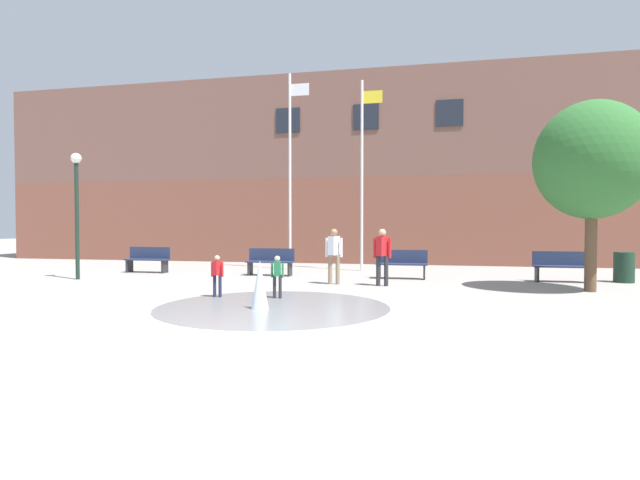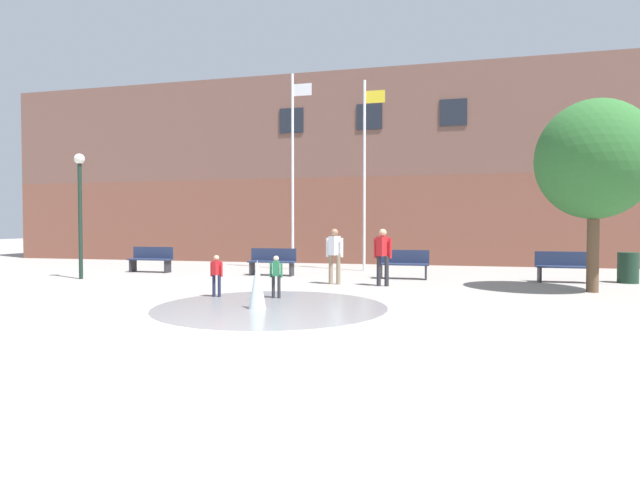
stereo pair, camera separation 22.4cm
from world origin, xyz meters
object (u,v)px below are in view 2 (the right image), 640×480
Objects in this scene: park_bench_center at (403,264)px; park_bench_near_trashcan at (564,266)px; lamp_post_left_lane at (80,197)px; park_bench_far_left at (151,259)px; flagpole_left at (293,166)px; teen_by_trashcan at (383,253)px; flagpole_right at (365,170)px; park_bench_left_of_flagpoles at (272,261)px; adult_watching at (335,252)px; child_in_fountain at (217,272)px; street_tree_near_building at (594,160)px; child_with_pink_shirt at (276,273)px; trash_can at (628,268)px.

park_bench_center and park_bench_near_trashcan have the same top height.
park_bench_near_trashcan is at bearing 9.54° from lamp_post_left_lane.
park_bench_far_left is 6.28m from flagpole_left.
flagpole_right is at bearing 45.48° from teen_by_trashcan.
park_bench_near_trashcan is (9.09, 0.00, 0.00)m from park_bench_left_of_flagpoles.
park_bench_far_left is 13.73m from park_bench_near_trashcan.
adult_watching reaches higher than park_bench_far_left.
park_bench_left_of_flagpoles is at bearing -179.98° from park_bench_near_trashcan.
park_bench_center is at bearing 156.37° from child_in_fountain.
park_bench_far_left is 9.02m from park_bench_center.
park_bench_center is at bearing 156.74° from street_tree_near_building.
park_bench_far_left is 3.42m from lamp_post_left_lane.
child_with_pink_shirt is at bearing -159.17° from street_tree_near_building.
flagpole_left is (-9.05, 2.40, 3.49)m from park_bench_near_trashcan.
flagpole_left reaches higher than park_bench_near_trashcan.
flagpole_right reaches higher than park_bench_center.
child_with_pink_shirt is 8.42m from street_tree_near_building.
child_in_fountain is 0.14× the size of flagpole_right.
adult_watching is at bearing 116.54° from teen_by_trashcan.
trash_can is (10.49, 5.40, -0.13)m from child_in_fountain.
trash_can is at bearing 0.57° from park_bench_far_left.
park_bench_near_trashcan is (4.71, 0.10, 0.00)m from park_bench_center.
park_bench_left_of_flagpoles and park_bench_near_trashcan have the same top height.
park_bench_far_left is at bearing 95.33° from adult_watching.
flagpole_right is (-1.57, 2.49, 3.28)m from park_bench_center.
park_bench_near_trashcan is 0.21× the size of flagpole_left.
flagpole_left is (-4.34, 2.49, 3.49)m from park_bench_center.
teen_by_trashcan is at bearing 179.37° from street_tree_near_building.
park_bench_far_left and park_bench_center have the same top height.
lamp_post_left_lane is 14.78m from street_tree_near_building.
teen_by_trashcan is at bearing -14.56° from park_bench_far_left.
trash_can is at bearing 132.10° from child_in_fountain.
flagpole_left is (-3.91, 4.53, 3.04)m from teen_by_trashcan.
park_bench_near_trashcan is 6.85m from adult_watching.
adult_watching is at bearing 159.99° from child_with_pink_shirt.
child_with_pink_shirt is 0.20× the size of street_tree_near_building.
teen_by_trashcan is at bearing -28.29° from park_bench_left_of_flagpoles.
park_bench_center is at bearing -178.80° from park_bench_near_trashcan.
flagpole_right is 8.96m from trash_can.
child_with_pink_shirt is (6.44, -5.12, 0.10)m from park_bench_far_left.
adult_watching is (0.76, 3.01, 0.35)m from child_with_pink_shirt.
park_bench_near_trashcan is at bearing 0.02° from park_bench_left_of_flagpoles.
park_bench_left_of_flagpoles is 1.62× the size of child_in_fountain.
street_tree_near_building is at bearing -13.30° from park_bench_left_of_flagpoles.
child_in_fountain is (-4.01, -5.05, 0.10)m from park_bench_center.
flagpole_left is at bearing -162.68° from child_in_fountain.
flagpole_right is 1.79× the size of lamp_post_left_lane.
child_with_pink_shirt is 0.62× the size of teen_by_trashcan.
teen_by_trashcan reaches higher than park_bench_left_of_flagpoles.
park_bench_far_left is at bearing -153.91° from flagpole_left.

